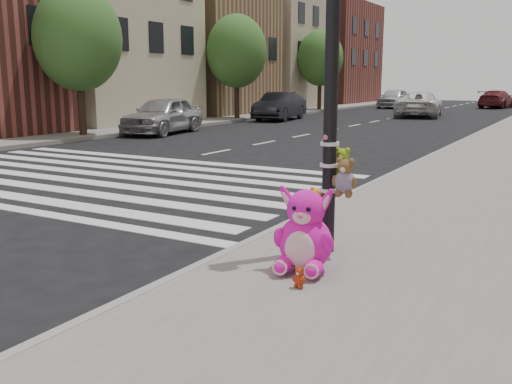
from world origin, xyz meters
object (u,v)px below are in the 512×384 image
Objects in this scene: car_white_near at (419,104)px; pink_bunny at (305,236)px; signal_pole at (333,117)px; car_silver_far at (163,115)px; red_teddy at (299,277)px; car_dark_far at (280,106)px.

pink_bunny is at bearing 92.55° from car_white_near.
pink_bunny is at bearing -87.36° from signal_pole.
car_silver_far is at bearing 124.42° from pink_bunny.
pink_bunny is (0.04, -0.79, -1.22)m from signal_pole.
car_silver_far reaches higher than red_teddy.
car_white_near reaches higher than pink_bunny.
car_dark_far is at bearing 118.94° from signal_pole.
red_teddy is 26.05m from car_dark_far.
pink_bunny is at bearing -69.38° from car_dark_far.
car_dark_far is (-12.22, 23.00, 0.51)m from red_teddy.
car_white_near is at bearing 59.06° from car_silver_far.
car_dark_far is 0.87× the size of car_white_near.
car_white_near is (5.87, 6.67, -0.02)m from car_dark_far.
signal_pole reaches higher than car_silver_far.
car_white_near is at bearing 41.12° from car_dark_far.
red_teddy is 0.04× the size of car_white_near.
car_silver_far is 9.51m from car_dark_far.
pink_bunny is 0.21× the size of car_silver_far.
signal_pole is 1.46m from pink_bunny.
signal_pole reaches higher than car_dark_far.
car_silver_far is (-12.65, 13.50, 0.51)m from red_teddy.
car_silver_far is at bearing 136.82° from red_teddy.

